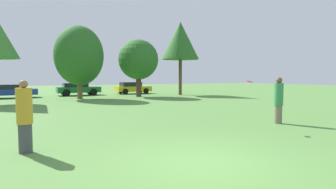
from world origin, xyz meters
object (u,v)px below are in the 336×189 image
Objects in this scene: person_thrower at (25,117)px; tree_3 at (138,60)px; parked_car_yellow at (132,88)px; person_catcher at (279,100)px; tree_2 at (79,56)px; tree_4 at (180,41)px; parked_car_green at (78,89)px; frisbee at (249,82)px; parked_car_blue at (11,91)px.

tree_3 is (9.69, 16.48, 2.64)m from person_thrower.
person_catcher is at bearing -95.44° from parked_car_yellow.
tree_2 is 0.82× the size of tree_4.
person_thrower is 21.77m from parked_car_green.
frisbee is at bearing -113.39° from tree_4.
parked_car_green is (5.98, 0.79, 0.04)m from parked_car_blue.
parked_car_green is (-4.85, 4.75, -2.86)m from tree_3.
parked_car_blue is 11.98m from parked_car_yellow.
person_catcher is at bearing -73.40° from tree_2.
tree_4 is at bearing 3.61° from tree_3.
parked_car_yellow is (5.98, -0.08, -0.01)m from parked_car_green.
parked_car_blue is at bearing -173.37° from parked_car_green.
tree_4 is (7.47, 17.26, 3.97)m from frisbee.
tree_3 is at bearing -91.25° from person_catcher.
parked_car_blue is at bearing 93.94° from person_thrower.
tree_4 is 1.92× the size of parked_car_yellow.
person_catcher is 17.46m from tree_2.
parked_car_yellow is at bearing -93.85° from person_catcher.
tree_3 is 5.59m from parked_car_yellow.
frisbee is at bearing 10.90° from person_catcher.
tree_4 is at bearing 66.61° from frisbee.
frisbee is 0.06× the size of parked_car_blue.
person_thrower is 23.75m from parked_car_yellow.
parked_car_blue is at bearing 166.92° from tree_4.
person_thrower is 17.16m from tree_2.
person_catcher is 18.39m from tree_4.
tree_4 is at bearing -13.93° from parked_car_blue.
parked_car_yellow is (3.71, 21.62, -1.05)m from frisbee.
frisbee is at bearing -3.09° from person_thrower.
parked_car_yellow reaches higher than parked_car_blue.
tree_2 is 1.49× the size of parked_car_blue.
person_thrower is 0.42× the size of parked_car_green.
parked_car_blue is (-5.33, 4.04, -3.08)m from tree_2.
person_catcher is 0.47× the size of parked_car_yellow.
person_catcher is 0.45× the size of parked_car_blue.
parked_car_green is at bearing 6.63° from parked_car_blue.
person_catcher is 0.44× the size of parked_car_green.
tree_2 is 5.50m from tree_3.
person_thrower is at bearing -104.33° from tree_2.
person_thrower is 0.29× the size of tree_2.
parked_car_yellow is at bearing 130.78° from tree_4.
person_thrower is at bearing -103.69° from parked_car_green.
tree_2 is at bearing -72.66° from person_catcher.
person_thrower is at bearing 176.16° from frisbee.
parked_car_blue is 6.03m from parked_car_green.
tree_3 is 5.35m from tree_4.
tree_4 is 1.79× the size of parked_car_green.
tree_2 is at bearing -179.19° from tree_3.
tree_2 is 8.70m from parked_car_yellow.
tree_2 is 10.58m from tree_4.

